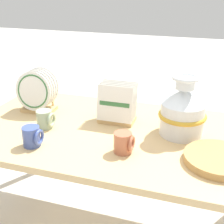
{
  "coord_description": "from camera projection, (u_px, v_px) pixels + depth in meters",
  "views": [
    {
      "loc": [
        0.47,
        -1.44,
        1.43
      ],
      "look_at": [
        0.0,
        0.0,
        0.78
      ],
      "focal_mm": 50.0,
      "sensor_mm": 36.0,
      "label": 1
    }
  ],
  "objects": [
    {
      "name": "wicker_charger_stack",
      "position": [
        219.0,
        159.0,
        1.39
      ],
      "size": [
        0.31,
        0.31,
        0.04
      ],
      "color": "tan",
      "rests_on": "display_table"
    },
    {
      "name": "display_table",
      "position": [
        112.0,
        141.0,
        1.72
      ],
      "size": [
        1.6,
        0.9,
        0.67
      ],
      "color": "tan",
      "rests_on": "ground_plane"
    },
    {
      "name": "dish_rack_square_plates",
      "position": [
        117.0,
        106.0,
        1.76
      ],
      "size": [
        0.2,
        0.14,
        0.23
      ],
      "color": "tan",
      "rests_on": "display_table"
    },
    {
      "name": "mug_sage_glaze",
      "position": [
        45.0,
        119.0,
        1.7
      ],
      "size": [
        0.09,
        0.09,
        0.1
      ],
      "color": "#9EB28E",
      "rests_on": "display_table"
    },
    {
      "name": "mug_terracotta_glaze",
      "position": [
        124.0,
        143.0,
        1.46
      ],
      "size": [
        0.09,
        0.09,
        0.1
      ],
      "color": "#B76647",
      "rests_on": "display_table"
    },
    {
      "name": "ceramic_vase",
      "position": [
        183.0,
        110.0,
        1.6
      ],
      "size": [
        0.25,
        0.25,
        0.32
      ],
      "color": "silver",
      "rests_on": "display_table"
    },
    {
      "name": "mug_cobalt_glaze",
      "position": [
        32.0,
        137.0,
        1.52
      ],
      "size": [
        0.09,
        0.09,
        0.1
      ],
      "color": "#42569E",
      "rests_on": "display_table"
    },
    {
      "name": "dish_rack_round_plates",
      "position": [
        37.0,
        93.0,
        1.9
      ],
      "size": [
        0.24,
        0.15,
        0.26
      ],
      "color": "tan",
      "rests_on": "display_table"
    }
  ]
}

